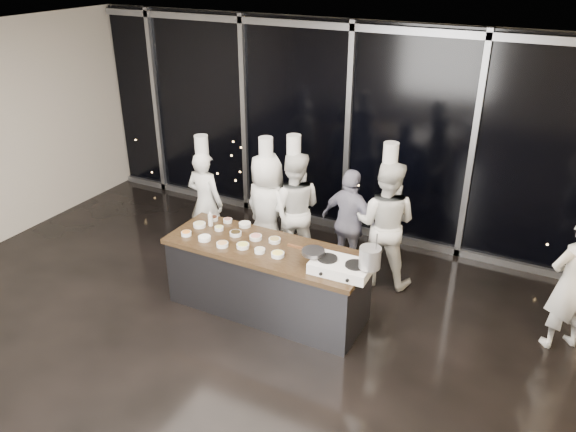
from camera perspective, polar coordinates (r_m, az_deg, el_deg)
name	(u,v)px	position (r m, az deg, el deg)	size (l,w,h in m)	color
ground	(228,351)	(6.51, -6.10, -13.52)	(9.00, 9.00, 0.00)	black
room_shell	(233,167)	(5.29, -5.63, 5.02)	(9.02, 7.02, 3.21)	beige
window_wall	(349,132)	(8.48, 6.21, 8.45)	(8.90, 0.11, 3.20)	black
demo_counter	(267,279)	(6.86, -2.17, -6.40)	(2.46, 0.86, 0.90)	#3A3A40
stove	(341,267)	(6.14, 5.40, -5.16)	(0.66, 0.43, 0.14)	white
frying_pan	(312,252)	(6.20, 2.49, -3.64)	(0.45, 0.26, 0.04)	slate
stock_pot	(370,258)	(5.96, 8.33, -4.20)	(0.23, 0.23, 0.23)	silver
prep_bowls	(234,236)	(6.86, -5.50, -1.99)	(1.39, 0.72, 0.05)	white
squeeze_bottle	(210,218)	(7.15, -7.89, -0.24)	(0.06, 0.06, 0.21)	silver
chef_far_left	(205,201)	(8.14, -8.39, 1.52)	(0.57, 0.38, 1.78)	silver
chef_left	(267,210)	(7.71, -2.15, 0.64)	(0.93, 0.75, 1.87)	silver
chef_center	(293,209)	(7.71, 0.56, 0.76)	(0.98, 0.87, 1.89)	silver
guest	(350,223)	(7.53, 6.32, -0.76)	(0.95, 0.57, 1.52)	#15153A
chef_right	(385,223)	(7.37, 9.82, -0.67)	(0.88, 0.71, 1.95)	silver
chef_side	(573,282)	(6.83, 26.95, -6.00)	(0.71, 0.67, 1.85)	silver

